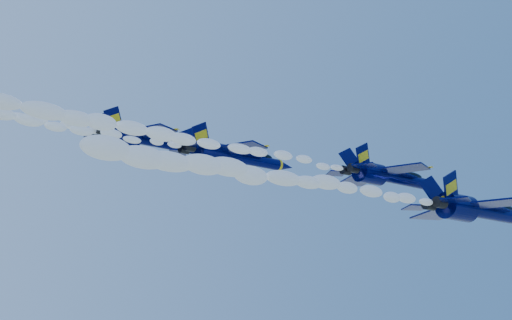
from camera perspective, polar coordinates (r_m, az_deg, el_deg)
jet_lead at (r=82.73m, az=17.35°, el=-3.85°), size 18.75×15.38×6.97m
smoke_trail_jet_lead at (r=62.63m, az=2.55°, el=-1.52°), size 38.94×1.94×1.75m
jet_second at (r=82.21m, az=10.59°, el=-1.29°), size 15.63×12.82×5.81m
smoke_trail_jet_second at (r=65.61m, az=-4.96°, el=1.63°), size 38.94×1.62×1.46m
jet_third at (r=83.33m, az=-1.82°, el=0.33°), size 15.98×13.11×5.94m
smoke_trail_jet_third at (r=71.84m, az=-19.15°, el=3.36°), size 38.94×1.65×1.49m
jet_fourth at (r=84.28m, az=-8.62°, el=1.62°), size 15.47×12.69×5.75m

